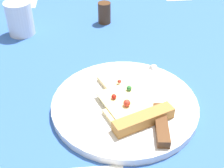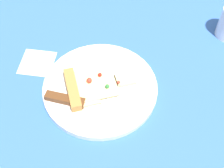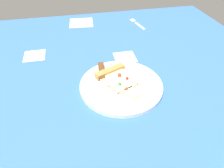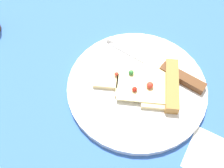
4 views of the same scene
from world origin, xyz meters
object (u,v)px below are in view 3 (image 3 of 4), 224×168
object	(u,v)px
fork	(137,23)
plate	(121,85)
pizza_slice	(117,78)
knife	(102,79)
napkin	(81,23)

from	to	relation	value
fork	plate	bearing A→B (deg)	-124.52
plate	pizza_slice	size ratio (longest dim) A/B	1.54
knife	pizza_slice	bearing A→B (deg)	178.45
plate	fork	world-z (taller)	plate
fork	napkin	world-z (taller)	fork
plate	knife	size ratio (longest dim) A/B	1.22
pizza_slice	fork	bearing A→B (deg)	-138.00
plate	pizza_slice	xyz separation A→B (cm)	(2.41, 1.00, 1.57)
plate	knife	bearing A→B (deg)	63.33
pizza_slice	napkin	xyz separation A→B (cm)	(56.99, 7.73, -2.15)
plate	pizza_slice	bearing A→B (deg)	22.49
plate	knife	xyz separation A→B (cm)	(3.16, 6.28, 1.38)
plate	napkin	distance (cm)	60.04
pizza_slice	plate	bearing A→B (deg)	89.79
pizza_slice	knife	bearing A→B (deg)	-30.71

